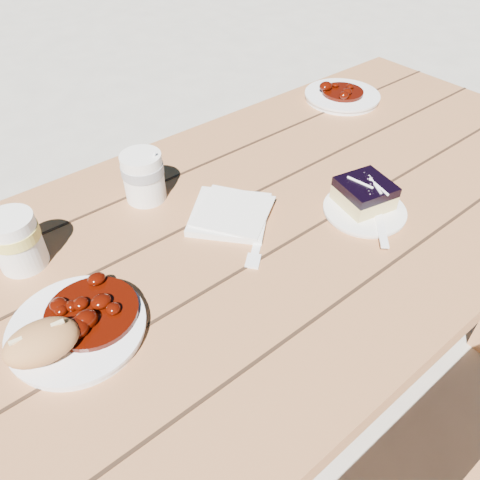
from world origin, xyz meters
TOP-DOWN VIEW (x-y plane):
  - ground at (0.00, 0.00)m, footprint 60.00×60.00m
  - picnic_table at (0.00, -0.00)m, footprint 2.00×1.55m
  - main_plate at (-0.28, -0.02)m, footprint 0.21×0.21m
  - goulash_stew at (-0.25, -0.02)m, footprint 0.15×0.15m
  - bread_roll at (-0.34, -0.04)m, footprint 0.12×0.09m
  - dessert_plate at (0.30, -0.11)m, footprint 0.16×0.16m
  - blueberry_cake at (0.31, -0.10)m, footprint 0.12×0.12m
  - fork_dessert at (0.28, -0.17)m, footprint 0.13×0.13m
  - coffee_cup at (-0.02, 0.21)m, footprint 0.08×0.08m
  - napkin_stack at (0.08, 0.05)m, footprint 0.21×0.21m
  - fork_table at (0.09, -0.03)m, footprint 0.14×0.12m
  - second_plate at (0.66, 0.27)m, footprint 0.21×0.21m
  - second_stew at (0.66, 0.27)m, footprint 0.12×0.12m
  - second_cup at (-0.29, 0.18)m, footprint 0.08×0.08m

SIDE VIEW (x-z plane):
  - ground at x=0.00m, z-range 0.00..0.00m
  - picnic_table at x=0.00m, z-range 0.21..0.96m
  - fork_table at x=0.09m, z-range 0.75..0.75m
  - dessert_plate at x=0.30m, z-range 0.75..0.76m
  - napkin_stack at x=0.08m, z-range 0.75..0.76m
  - main_plate at x=-0.28m, z-range 0.75..0.77m
  - second_plate at x=0.66m, z-range 0.75..0.77m
  - fork_dessert at x=0.28m, z-range 0.76..0.76m
  - blueberry_cake at x=0.31m, z-range 0.76..0.81m
  - goulash_stew at x=-0.25m, z-range 0.77..0.81m
  - second_stew at x=0.66m, z-range 0.77..0.81m
  - bread_roll at x=-0.34m, z-range 0.77..0.82m
  - coffee_cup at x=-0.02m, z-range 0.75..0.85m
  - second_cup at x=-0.29m, z-range 0.75..0.85m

